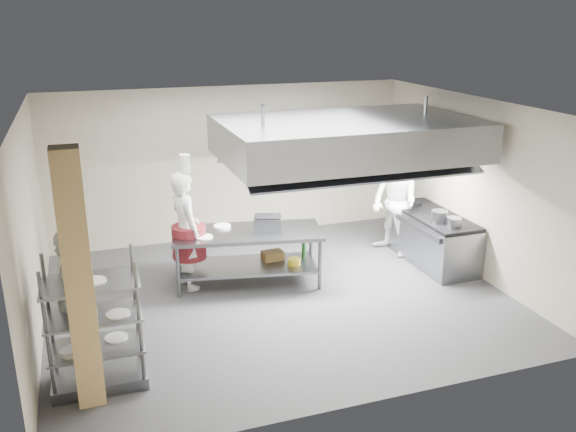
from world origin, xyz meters
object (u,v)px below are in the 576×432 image
object	(u,v)px
chef_head	(186,230)
stockpot	(439,216)
pass_rack	(94,323)
chef_line	(395,203)
griddle	(268,224)
island	(248,257)
cooking_range	(432,239)
chef_plating	(74,304)

from	to	relation	value
chef_head	stockpot	bearing A→B (deg)	-113.81
pass_rack	stockpot	world-z (taller)	pass_rack
chef_line	griddle	size ratio (longest dim) A/B	4.37
island	cooking_range	xyz separation A→B (m)	(3.38, -0.18, -0.04)
griddle	stockpot	size ratio (longest dim) A/B	1.59
chef_head	chef_line	distance (m)	3.88
cooking_range	griddle	size ratio (longest dim) A/B	4.45
chef_head	stockpot	size ratio (longest dim) A/B	6.89
chef_head	stockpot	xyz separation A→B (m)	(4.22, -0.76, 0.02)
griddle	chef_head	bearing A→B (deg)	-171.30
pass_rack	chef_plating	world-z (taller)	chef_plating
pass_rack	griddle	bearing A→B (deg)	39.11
chef_head	griddle	world-z (taller)	chef_head
chef_head	griddle	bearing A→B (deg)	-113.50
island	griddle	xyz separation A→B (m)	(0.33, -0.05, 0.56)
cooking_range	chef_plating	bearing A→B (deg)	-163.79
cooking_range	chef_plating	distance (m)	6.35
island	griddle	world-z (taller)	griddle
chef_line	stockpot	size ratio (longest dim) A/B	6.93
chef_plating	griddle	bearing A→B (deg)	102.43
island	griddle	size ratio (longest dim) A/B	5.38
pass_rack	cooking_range	xyz separation A→B (m)	(5.87, 2.08, -0.41)
cooking_range	chef_plating	xyz separation A→B (m)	(-6.08, -1.77, 0.54)
chef_line	pass_rack	bearing A→B (deg)	-78.92
chef_head	chef_line	xyz separation A→B (m)	(3.88, 0.20, 0.01)
chef_line	stockpot	distance (m)	1.02
chef_line	island	bearing A→B (deg)	-97.59
cooking_range	griddle	xyz separation A→B (m)	(-3.05, 0.14, 0.60)
island	stockpot	distance (m)	3.33
pass_rack	stockpot	bearing A→B (deg)	17.40
stockpot	chef_head	bearing A→B (deg)	169.80
pass_rack	chef_plating	xyz separation A→B (m)	(-0.21, 0.32, 0.13)
pass_rack	cooking_range	bearing A→B (deg)	20.50
chef_plating	pass_rack	bearing A→B (deg)	13.40
island	chef_plating	size ratio (longest dim) A/B	1.26
pass_rack	chef_plating	bearing A→B (deg)	124.07
cooking_range	griddle	bearing A→B (deg)	177.44
stockpot	chef_plating	bearing A→B (deg)	-166.97
pass_rack	cooking_range	world-z (taller)	pass_rack
chef_plating	griddle	distance (m)	3.58
stockpot	griddle	bearing A→B (deg)	169.66
island	chef_plating	distance (m)	3.37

